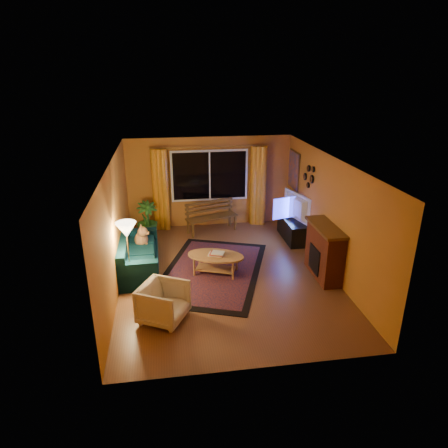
{
  "coord_description": "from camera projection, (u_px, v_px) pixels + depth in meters",
  "views": [
    {
      "loc": [
        -1.2,
        -7.66,
        4.19
      ],
      "look_at": [
        0.0,
        0.3,
        1.05
      ],
      "focal_mm": 32.0,
      "sensor_mm": 36.0,
      "label": 1
    }
  ],
  "objects": [
    {
      "name": "ceiling",
      "position": [
        226.0,
        160.0,
        7.83
      ],
      "size": [
        4.5,
        6.0,
        0.02
      ],
      "primitive_type": "cube",
      "color": "white",
      "rests_on": "ground"
    },
    {
      "name": "wall_back",
      "position": [
        209.0,
        182.0,
        11.06
      ],
      "size": [
        4.5,
        0.02,
        2.5
      ],
      "primitive_type": "cube",
      "color": "#C0772D",
      "rests_on": "ground"
    },
    {
      "name": "curtain_right",
      "position": [
        258.0,
        186.0,
        11.18
      ],
      "size": [
        0.36,
        0.36,
        2.24
      ],
      "primitive_type": "cylinder",
      "color": "orange",
      "rests_on": "ground"
    },
    {
      "name": "wall_left",
      "position": [
        115.0,
        226.0,
        7.98
      ],
      "size": [
        0.02,
        6.0,
        2.5
      ],
      "primitive_type": "cube",
      "color": "#C0772D",
      "rests_on": "ground"
    },
    {
      "name": "potted_plant",
      "position": [
        147.0,
        220.0,
        10.47
      ],
      "size": [
        0.72,
        0.72,
        0.97
      ],
      "primitive_type": "imported",
      "rotation": [
        0.0,
        0.0,
        0.41
      ],
      "color": "#235B1E",
      "rests_on": "ground"
    },
    {
      "name": "mirror_cluster",
      "position": [
        309.0,
        175.0,
        9.59
      ],
      "size": [
        0.06,
        0.6,
        0.56
      ],
      "primitive_type": null,
      "color": "black",
      "rests_on": "wall_right"
    },
    {
      "name": "curtain_left",
      "position": [
        161.0,
        190.0,
        10.8
      ],
      "size": [
        0.36,
        0.36,
        2.24
      ],
      "primitive_type": "cylinder",
      "color": "orange",
      "rests_on": "ground"
    },
    {
      "name": "wall_right",
      "position": [
        330.0,
        215.0,
        8.6
      ],
      "size": [
        0.02,
        6.0,
        2.5
      ],
      "primitive_type": "cube",
      "color": "#C0772D",
      "rests_on": "ground"
    },
    {
      "name": "window",
      "position": [
        210.0,
        176.0,
        10.93
      ],
      "size": [
        2.0,
        0.02,
        1.3
      ],
      "primitive_type": "cube",
      "color": "black",
      "rests_on": "wall_back"
    },
    {
      "name": "coffee_table",
      "position": [
        216.0,
        264.0,
        8.67
      ],
      "size": [
        1.59,
        1.59,
        0.45
      ],
      "primitive_type": "cylinder",
      "rotation": [
        0.0,
        0.0,
        -0.36
      ],
      "color": "#B37E46",
      "rests_on": "ground"
    },
    {
      "name": "rug",
      "position": [
        212.0,
        271.0,
        8.84
      ],
      "size": [
        3.03,
        3.74,
        0.02
      ],
      "primitive_type": "cube",
      "rotation": [
        0.0,
        0.0,
        -0.35
      ],
      "color": "maroon",
      "rests_on": "ground"
    },
    {
      "name": "floor_lamp",
      "position": [
        129.0,
        257.0,
        7.85
      ],
      "size": [
        0.32,
        0.32,
        1.45
      ],
      "primitive_type": "cylinder",
      "rotation": [
        0.0,
        0.0,
        -0.39
      ],
      "color": "#BF8C3F",
      "rests_on": "ground"
    },
    {
      "name": "painting",
      "position": [
        294.0,
        170.0,
        10.71
      ],
      "size": [
        0.04,
        0.76,
        0.96
      ],
      "primitive_type": "cube",
      "color": "#C6590D",
      "rests_on": "wall_right"
    },
    {
      "name": "armchair",
      "position": [
        163.0,
        301.0,
        7.0
      ],
      "size": [
        0.97,
        0.99,
        0.77
      ],
      "primitive_type": "imported",
      "rotation": [
        0.0,
        0.0,
        1.09
      ],
      "color": "beige",
      "rests_on": "ground"
    },
    {
      "name": "floor",
      "position": [
        226.0,
        274.0,
        8.75
      ],
      "size": [
        4.5,
        6.0,
        0.02
      ],
      "primitive_type": "cube",
      "color": "brown",
      "rests_on": "ground"
    },
    {
      "name": "sofa",
      "position": [
        139.0,
        254.0,
        8.75
      ],
      "size": [
        0.87,
        1.96,
        0.79
      ],
      "primitive_type": "cube",
      "rotation": [
        0.0,
        0.0,
        0.02
      ],
      "color": "#07222D",
      "rests_on": "ground"
    },
    {
      "name": "television",
      "position": [
        293.0,
        207.0,
        10.2
      ],
      "size": [
        0.46,
        1.2,
        0.69
      ],
      "primitive_type": "imported",
      "rotation": [
        0.0,
        0.0,
        1.83
      ],
      "color": "black",
      "rests_on": "tv_console"
    },
    {
      "name": "bench",
      "position": [
        212.0,
        224.0,
        10.91
      ],
      "size": [
        1.47,
        0.84,
        0.42
      ],
      "primitive_type": "cube",
      "rotation": [
        0.0,
        0.0,
        0.32
      ],
      "color": "#513313",
      "rests_on": "ground"
    },
    {
      "name": "dog",
      "position": [
        141.0,
        237.0,
        9.08
      ],
      "size": [
        0.37,
        0.45,
        0.44
      ],
      "primitive_type": null,
      "rotation": [
        0.0,
        0.0,
        0.2
      ],
      "color": "#A06C44",
      "rests_on": "sofa"
    },
    {
      "name": "tv_console",
      "position": [
        292.0,
        229.0,
        10.43
      ],
      "size": [
        0.43,
        1.29,
        0.54
      ],
      "primitive_type": "cube",
      "rotation": [
        0.0,
        0.0,
        -0.0
      ],
      "color": "black",
      "rests_on": "ground"
    },
    {
      "name": "fireplace",
      "position": [
        324.0,
        253.0,
        8.46
      ],
      "size": [
        0.4,
        1.2,
        1.1
      ],
      "primitive_type": "cube",
      "color": "maroon",
      "rests_on": "ground"
    },
    {
      "name": "curtain_rod",
      "position": [
        209.0,
        147.0,
        10.6
      ],
      "size": [
        3.2,
        0.03,
        0.03
      ],
      "primitive_type": "cylinder",
      "rotation": [
        0.0,
        1.57,
        0.0
      ],
      "color": "#BF8C3F",
      "rests_on": "wall_back"
    }
  ]
}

